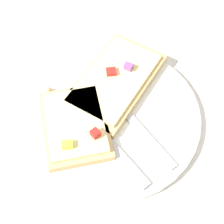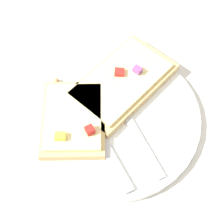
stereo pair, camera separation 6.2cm
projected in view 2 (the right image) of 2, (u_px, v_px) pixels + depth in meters
name	position (u px, v px, depth m)	size (l,w,h in m)	color
ground_plane	(112.00, 119.00, 0.64)	(4.00, 4.00, 0.00)	beige
plate	(112.00, 117.00, 0.64)	(0.30, 0.30, 0.01)	white
fork	(127.00, 118.00, 0.62)	(0.12, 0.19, 0.01)	#B7B7BC
knife	(104.00, 145.00, 0.60)	(0.13, 0.18, 0.01)	#B7B7BC
pizza_slice_main	(121.00, 82.00, 0.65)	(0.20, 0.22, 0.03)	tan
pizza_slice_corner	(73.00, 119.00, 0.62)	(0.12, 0.15, 0.03)	tan
crumb_scatter	(68.00, 87.00, 0.65)	(0.13, 0.06, 0.01)	tan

